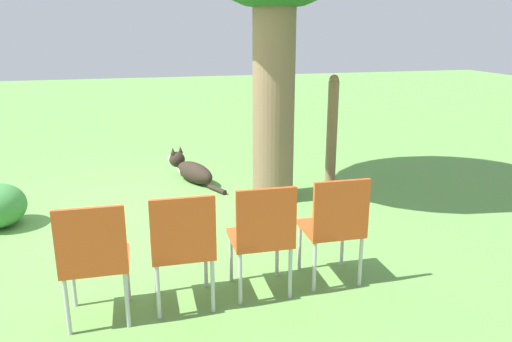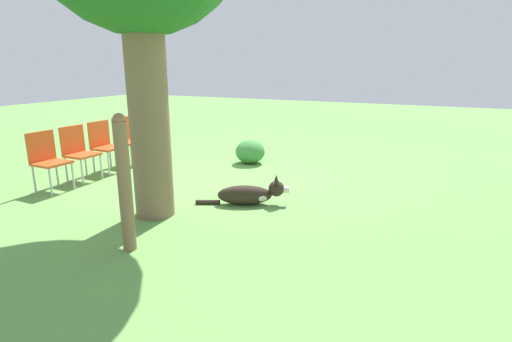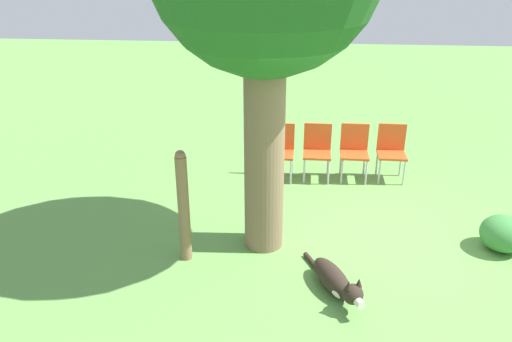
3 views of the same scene
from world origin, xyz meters
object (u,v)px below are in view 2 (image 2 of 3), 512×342
(fence_post, at_px, (125,183))
(red_chair_2, at_px, (78,150))
(dog, at_px, (251,194))
(red_chair_3, at_px, (47,157))
(red_chair_1, at_px, (104,143))
(red_chair_0, at_px, (127,137))

(fence_post, distance_m, red_chair_2, 2.98)
(dog, xyz_separation_m, red_chair_2, (3.03, 0.16, 0.36))
(dog, relative_size, red_chair_3, 1.32)
(red_chair_2, bearing_deg, red_chair_3, -84.87)
(red_chair_1, bearing_deg, red_chair_0, 95.13)
(fence_post, bearing_deg, red_chair_3, -22.03)
(dog, xyz_separation_m, red_chair_3, (2.98, 0.75, 0.36))
(red_chair_2, bearing_deg, fence_post, -31.43)
(dog, height_order, red_chair_2, red_chair_2)
(fence_post, relative_size, red_chair_3, 1.57)
(red_chair_0, relative_size, red_chair_1, 1.00)
(dog, height_order, red_chair_3, red_chair_3)
(red_chair_1, height_order, red_chair_2, same)
(red_chair_1, height_order, red_chair_3, same)
(red_chair_0, bearing_deg, red_chair_2, -84.87)
(fence_post, bearing_deg, red_chair_1, -40.45)
(fence_post, height_order, red_chair_2, fence_post)
(red_chair_2, distance_m, red_chair_3, 0.59)
(red_chair_0, height_order, red_chair_3, same)
(red_chair_0, relative_size, red_chair_2, 1.00)
(fence_post, bearing_deg, red_chair_0, -46.81)
(red_chair_0, height_order, red_chair_1, same)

